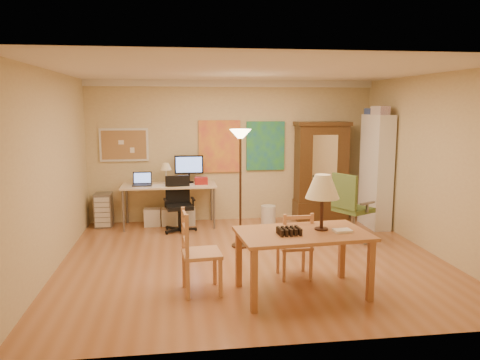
{
  "coord_description": "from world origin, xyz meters",
  "views": [
    {
      "loc": [
        -1.07,
        -6.5,
        2.22
      ],
      "look_at": [
        -0.15,
        0.3,
        1.13
      ],
      "focal_mm": 35.0,
      "sensor_mm": 36.0,
      "label": 1
    }
  ],
  "objects": [
    {
      "name": "floor",
      "position": [
        0.0,
        0.0,
        0.0
      ],
      "size": [
        5.5,
        5.5,
        0.0
      ],
      "primitive_type": "plane",
      "color": "#9F6138",
      "rests_on": "ground"
    },
    {
      "name": "crown_molding",
      "position": [
        0.0,
        2.46,
        2.64
      ],
      "size": [
        5.5,
        0.08,
        0.12
      ],
      "primitive_type": "cube",
      "color": "white",
      "rests_on": "floor"
    },
    {
      "name": "corkboard",
      "position": [
        -2.05,
        2.47,
        1.5
      ],
      "size": [
        0.9,
        0.04,
        0.62
      ],
      "primitive_type": "cube",
      "color": "tan",
      "rests_on": "floor"
    },
    {
      "name": "art_panel_left",
      "position": [
        -0.25,
        2.47,
        1.45
      ],
      "size": [
        0.8,
        0.04,
        1.0
      ],
      "primitive_type": "cube",
      "color": "yellow",
      "rests_on": "floor"
    },
    {
      "name": "art_panel_right",
      "position": [
        0.65,
        2.47,
        1.45
      ],
      "size": [
        0.75,
        0.04,
        0.95
      ],
      "primitive_type": "cube",
      "color": "teal",
      "rests_on": "floor"
    },
    {
      "name": "dining_table",
      "position": [
        0.47,
        -1.3,
        0.9
      ],
      "size": [
        1.59,
        1.03,
        1.43
      ],
      "color": "olive",
      "rests_on": "floor"
    },
    {
      "name": "ladder_chair_back",
      "position": [
        0.42,
        -0.8,
        0.41
      ],
      "size": [
        0.42,
        0.4,
        0.89
      ],
      "color": "tan",
      "rests_on": "floor"
    },
    {
      "name": "ladder_chair_left",
      "position": [
        -0.84,
        -1.11,
        0.47
      ],
      "size": [
        0.49,
        0.51,
        1.01
      ],
      "color": "tan",
      "rests_on": "floor"
    },
    {
      "name": "torchiere_lamp",
      "position": [
        -0.09,
        0.65,
        1.5
      ],
      "size": [
        0.34,
        0.34,
        1.87
      ],
      "color": "#382416",
      "rests_on": "floor"
    },
    {
      "name": "computer_desk",
      "position": [
        -1.2,
        2.16,
        0.48
      ],
      "size": [
        1.72,
        0.75,
        1.3
      ],
      "color": "beige",
      "rests_on": "floor"
    },
    {
      "name": "office_chair_black",
      "position": [
        -1.05,
        1.71,
        0.26
      ],
      "size": [
        0.6,
        0.6,
        0.98
      ],
      "color": "black",
      "rests_on": "floor"
    },
    {
      "name": "office_chair_green",
      "position": [
        1.78,
        0.75,
        0.3
      ],
      "size": [
        0.7,
        0.7,
        1.13
      ],
      "color": "slate",
      "rests_on": "floor"
    },
    {
      "name": "drawer_cart",
      "position": [
        -2.44,
        2.24,
        0.31
      ],
      "size": [
        0.31,
        0.38,
        0.63
      ],
      "color": "slate",
      "rests_on": "floor"
    },
    {
      "name": "armoire",
      "position": [
        1.72,
        2.24,
        0.84
      ],
      "size": [
        1.04,
        0.5,
        1.92
      ],
      "color": "#39230F",
      "rests_on": "floor"
    },
    {
      "name": "bookshelf",
      "position": [
        2.55,
        1.58,
        1.03
      ],
      "size": [
        0.31,
        0.83,
        2.07
      ],
      "color": "white",
      "rests_on": "floor"
    },
    {
      "name": "wastebin",
      "position": [
        0.63,
        2.01,
        0.18
      ],
      "size": [
        0.28,
        0.28,
        0.35
      ],
      "primitive_type": "cylinder",
      "color": "silver",
      "rests_on": "floor"
    }
  ]
}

